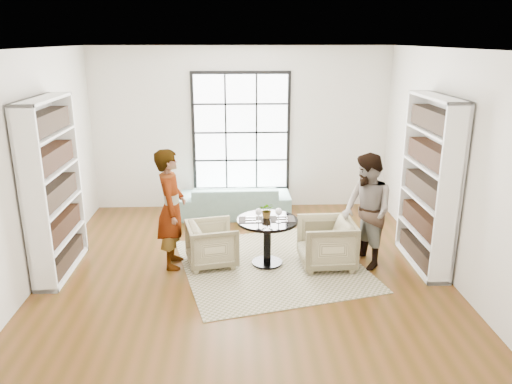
{
  "coord_description": "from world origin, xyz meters",
  "views": [
    {
      "loc": [
        -0.11,
        -6.2,
        3.13
      ],
      "look_at": [
        0.17,
        0.4,
        1.08
      ],
      "focal_mm": 35.0,
      "sensor_mm": 36.0,
      "label": 1
    }
  ],
  "objects_px": {
    "person_left": "(171,209)",
    "wine_glass_right": "(279,212)",
    "sofa": "(235,200)",
    "wine_glass_left": "(259,212)",
    "pedestal_table": "(267,232)",
    "person_right": "(367,211)",
    "flower_centerpiece": "(267,210)",
    "armchair_left": "(212,244)",
    "armchair_right": "(326,243)"
  },
  "relations": [
    {
      "from": "person_left",
      "to": "wine_glass_right",
      "type": "distance_m",
      "value": 1.49
    },
    {
      "from": "sofa",
      "to": "wine_glass_left",
      "type": "relative_size",
      "value": 10.09
    },
    {
      "from": "sofa",
      "to": "wine_glass_left",
      "type": "height_order",
      "value": "wine_glass_left"
    },
    {
      "from": "pedestal_table",
      "to": "wine_glass_left",
      "type": "distance_m",
      "value": 0.37
    },
    {
      "from": "person_right",
      "to": "wine_glass_right",
      "type": "height_order",
      "value": "person_right"
    },
    {
      "from": "pedestal_table",
      "to": "person_left",
      "type": "bearing_deg",
      "value": 178.5
    },
    {
      "from": "wine_glass_right",
      "to": "flower_centerpiece",
      "type": "height_order",
      "value": "flower_centerpiece"
    },
    {
      "from": "armchair_left",
      "to": "wine_glass_left",
      "type": "xyz_separation_m",
      "value": [
        0.66,
        -0.13,
        0.52
      ]
    },
    {
      "from": "person_right",
      "to": "wine_glass_left",
      "type": "bearing_deg",
      "value": -105.31
    },
    {
      "from": "armchair_left",
      "to": "flower_centerpiece",
      "type": "relative_size",
      "value": 3.0
    },
    {
      "from": "person_left",
      "to": "wine_glass_left",
      "type": "xyz_separation_m",
      "value": [
        1.21,
        -0.13,
        -0.02
      ]
    },
    {
      "from": "armchair_left",
      "to": "flower_centerpiece",
      "type": "height_order",
      "value": "flower_centerpiece"
    },
    {
      "from": "armchair_left",
      "to": "flower_centerpiece",
      "type": "distance_m",
      "value": 0.93
    },
    {
      "from": "pedestal_table",
      "to": "sofa",
      "type": "height_order",
      "value": "pedestal_table"
    },
    {
      "from": "sofa",
      "to": "person_left",
      "type": "height_order",
      "value": "person_left"
    },
    {
      "from": "armchair_right",
      "to": "flower_centerpiece",
      "type": "distance_m",
      "value": 0.96
    },
    {
      "from": "armchair_left",
      "to": "armchair_right",
      "type": "distance_m",
      "value": 1.63
    },
    {
      "from": "sofa",
      "to": "armchair_right",
      "type": "bearing_deg",
      "value": 120.13
    },
    {
      "from": "person_right",
      "to": "flower_centerpiece",
      "type": "bearing_deg",
      "value": -111.83
    },
    {
      "from": "person_left",
      "to": "wine_glass_right",
      "type": "relative_size",
      "value": 8.13
    },
    {
      "from": "person_right",
      "to": "armchair_left",
      "type": "bearing_deg",
      "value": -108.95
    },
    {
      "from": "flower_centerpiece",
      "to": "person_left",
      "type": "bearing_deg",
      "value": -178.72
    },
    {
      "from": "pedestal_table",
      "to": "armchair_right",
      "type": "xyz_separation_m",
      "value": [
        0.83,
        -0.08,
        -0.16
      ]
    },
    {
      "from": "sofa",
      "to": "wine_glass_right",
      "type": "height_order",
      "value": "wine_glass_right"
    },
    {
      "from": "pedestal_table",
      "to": "wine_glass_left",
      "type": "relative_size",
      "value": 4.36
    },
    {
      "from": "sofa",
      "to": "wine_glass_left",
      "type": "xyz_separation_m",
      "value": [
        0.33,
        -2.19,
        0.54
      ]
    },
    {
      "from": "person_right",
      "to": "flower_centerpiece",
      "type": "distance_m",
      "value": 1.39
    },
    {
      "from": "pedestal_table",
      "to": "wine_glass_right",
      "type": "height_order",
      "value": "wine_glass_right"
    },
    {
      "from": "wine_glass_left",
      "to": "person_right",
      "type": "bearing_deg",
      "value": 0.73
    },
    {
      "from": "pedestal_table",
      "to": "armchair_left",
      "type": "xyz_separation_m",
      "value": [
        -0.79,
        0.04,
        -0.19
      ]
    },
    {
      "from": "armchair_right",
      "to": "wine_glass_left",
      "type": "relative_size",
      "value": 3.85
    },
    {
      "from": "pedestal_table",
      "to": "sofa",
      "type": "relative_size",
      "value": 0.43
    },
    {
      "from": "sofa",
      "to": "armchair_right",
      "type": "relative_size",
      "value": 2.62
    },
    {
      "from": "armchair_left",
      "to": "person_right",
      "type": "relative_size",
      "value": 0.42
    },
    {
      "from": "person_right",
      "to": "flower_centerpiece",
      "type": "height_order",
      "value": "person_right"
    },
    {
      "from": "wine_glass_left",
      "to": "wine_glass_right",
      "type": "bearing_deg",
      "value": -5.64
    },
    {
      "from": "pedestal_table",
      "to": "armchair_left",
      "type": "bearing_deg",
      "value": 177.45
    },
    {
      "from": "person_right",
      "to": "person_left",
      "type": "bearing_deg",
      "value": -108.36
    },
    {
      "from": "pedestal_table",
      "to": "sofa",
      "type": "xyz_separation_m",
      "value": [
        -0.45,
        2.09,
        -0.21
      ]
    },
    {
      "from": "armchair_right",
      "to": "person_left",
      "type": "height_order",
      "value": "person_left"
    },
    {
      "from": "person_left",
      "to": "person_right",
      "type": "height_order",
      "value": "person_left"
    },
    {
      "from": "wine_glass_right",
      "to": "flower_centerpiece",
      "type": "distance_m",
      "value": 0.24
    },
    {
      "from": "person_left",
      "to": "flower_centerpiece",
      "type": "distance_m",
      "value": 1.34
    },
    {
      "from": "person_right",
      "to": "wine_glass_right",
      "type": "xyz_separation_m",
      "value": [
        -1.24,
        -0.05,
        0.03
      ]
    },
    {
      "from": "armchair_right",
      "to": "person_right",
      "type": "bearing_deg",
      "value": 87.69
    },
    {
      "from": "armchair_left",
      "to": "flower_centerpiece",
      "type": "xyz_separation_m",
      "value": [
        0.79,
        0.03,
        0.49
      ]
    },
    {
      "from": "pedestal_table",
      "to": "wine_glass_left",
      "type": "xyz_separation_m",
      "value": [
        -0.13,
        -0.09,
        0.33
      ]
    },
    {
      "from": "sofa",
      "to": "armchair_left",
      "type": "height_order",
      "value": "armchair_left"
    },
    {
      "from": "pedestal_table",
      "to": "person_left",
      "type": "distance_m",
      "value": 1.38
    },
    {
      "from": "pedestal_table",
      "to": "armchair_right",
      "type": "relative_size",
      "value": 1.13
    }
  ]
}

